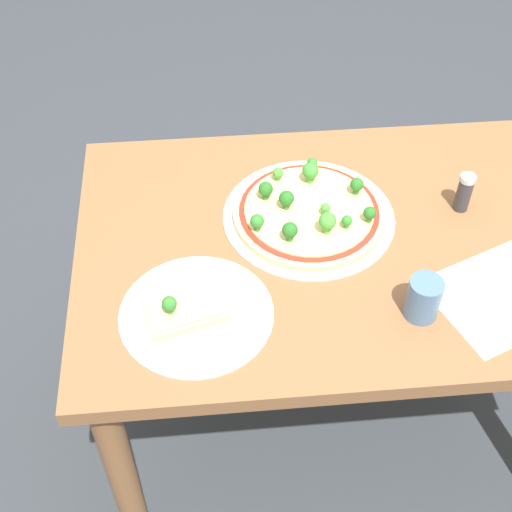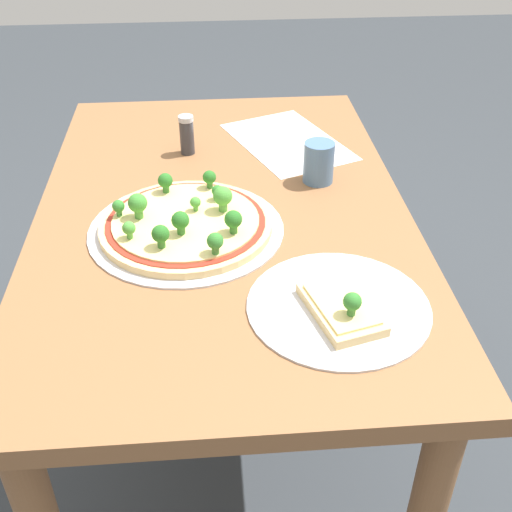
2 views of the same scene
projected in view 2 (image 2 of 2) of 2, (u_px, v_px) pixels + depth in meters
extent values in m
plane|color=#33383D|center=(231.00, 441.00, 1.67)|extent=(8.00, 8.00, 0.00)
cube|color=brown|center=(223.00, 214.00, 1.27)|extent=(1.13, 0.72, 0.04)
cylinder|color=brown|center=(321.00, 223.00, 1.91)|extent=(0.06, 0.06, 0.67)
cylinder|color=brown|center=(116.00, 232.00, 1.87)|extent=(0.06, 0.06, 0.67)
cylinder|color=silver|center=(186.00, 229.00, 1.19)|extent=(0.36, 0.36, 0.00)
cylinder|color=#E5C17F|center=(186.00, 225.00, 1.18)|extent=(0.32, 0.32, 0.01)
cylinder|color=#A82D1E|center=(186.00, 222.00, 1.18)|extent=(0.29, 0.29, 0.00)
cylinder|color=#EFD684|center=(186.00, 220.00, 1.18)|extent=(0.27, 0.27, 0.00)
sphere|color=#479338|center=(129.00, 228.00, 1.11)|extent=(0.02, 0.02, 0.02)
cylinder|color=#51973E|center=(130.00, 235.00, 1.12)|extent=(0.01, 0.01, 0.01)
sphere|color=#479338|center=(222.00, 196.00, 1.18)|extent=(0.04, 0.04, 0.04)
cylinder|color=#51973E|center=(222.00, 207.00, 1.20)|extent=(0.02, 0.02, 0.02)
sphere|color=#286B23|center=(233.00, 219.00, 1.12)|extent=(0.03, 0.03, 0.03)
cylinder|color=#37742D|center=(234.00, 229.00, 1.13)|extent=(0.01, 0.01, 0.01)
sphere|color=#286B23|center=(160.00, 234.00, 1.09)|extent=(0.03, 0.03, 0.03)
cylinder|color=#37742D|center=(161.00, 244.00, 1.10)|extent=(0.01, 0.01, 0.01)
sphere|color=#286B23|center=(180.00, 220.00, 1.12)|extent=(0.03, 0.03, 0.03)
cylinder|color=#37742D|center=(181.00, 230.00, 1.13)|extent=(0.01, 0.01, 0.01)
sphere|color=#337A2D|center=(217.00, 191.00, 1.22)|extent=(0.02, 0.02, 0.02)
cylinder|color=#3F8136|center=(218.00, 197.00, 1.23)|extent=(0.01, 0.01, 0.01)
sphere|color=#337A2D|center=(215.00, 241.00, 1.07)|extent=(0.03, 0.03, 0.03)
cylinder|color=#3F8136|center=(216.00, 250.00, 1.08)|extent=(0.01, 0.01, 0.01)
sphere|color=#286B23|center=(209.00, 177.00, 1.26)|extent=(0.03, 0.03, 0.03)
cylinder|color=#37742D|center=(210.00, 185.00, 1.27)|extent=(0.01, 0.01, 0.01)
sphere|color=#337A2D|center=(118.00, 206.00, 1.17)|extent=(0.02, 0.02, 0.02)
cylinder|color=#3F8136|center=(119.00, 213.00, 1.18)|extent=(0.01, 0.01, 0.01)
sphere|color=#286B23|center=(165.00, 180.00, 1.24)|extent=(0.03, 0.03, 0.03)
cylinder|color=#37742D|center=(166.00, 189.00, 1.25)|extent=(0.01, 0.01, 0.01)
sphere|color=#479338|center=(195.00, 202.00, 1.19)|extent=(0.02, 0.02, 0.02)
cylinder|color=#51973E|center=(196.00, 208.00, 1.20)|extent=(0.01, 0.01, 0.01)
sphere|color=#3D8933|center=(138.00, 203.00, 1.16)|extent=(0.04, 0.04, 0.04)
cylinder|color=#488E3A|center=(139.00, 214.00, 1.18)|extent=(0.02, 0.02, 0.02)
cylinder|color=silver|center=(338.00, 306.00, 1.00)|extent=(0.29, 0.29, 0.00)
cube|color=#E5C17F|center=(341.00, 309.00, 0.98)|extent=(0.17, 0.12, 0.02)
cube|color=#EFD684|center=(342.00, 304.00, 0.98)|extent=(0.14, 0.10, 0.00)
sphere|color=#337A2D|center=(352.00, 301.00, 0.94)|extent=(0.03, 0.03, 0.03)
cylinder|color=#3F8136|center=(351.00, 311.00, 0.95)|extent=(0.01, 0.01, 0.01)
cylinder|color=#4C7099|center=(319.00, 162.00, 1.32)|extent=(0.06, 0.06, 0.09)
cylinder|color=#333338|center=(187.00, 137.00, 1.43)|extent=(0.03, 0.03, 0.08)
cylinder|color=#B2B2B7|center=(186.00, 118.00, 1.41)|extent=(0.03, 0.03, 0.01)
cube|color=white|center=(288.00, 142.00, 1.50)|extent=(0.37, 0.31, 0.00)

